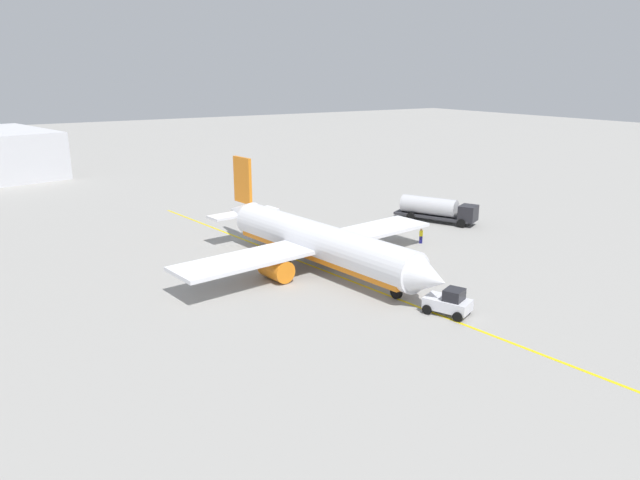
% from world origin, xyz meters
% --- Properties ---
extents(ground_plane, '(400.00, 400.00, 0.00)m').
position_xyz_m(ground_plane, '(0.00, 0.00, 0.00)').
color(ground_plane, '#9E9B96').
extents(airplane, '(32.25, 30.03, 9.65)m').
position_xyz_m(airplane, '(-0.49, -0.07, 2.65)').
color(airplane, white).
rests_on(airplane, ground).
extents(fuel_tanker, '(10.75, 6.85, 3.15)m').
position_xyz_m(fuel_tanker, '(-8.21, 23.07, 1.73)').
color(fuel_tanker, '#2D2D33').
rests_on(fuel_tanker, ground).
extents(pushback_tug, '(4.10, 3.45, 2.20)m').
position_xyz_m(pushback_tug, '(15.03, 2.77, 1.01)').
color(pushback_tug, silver).
rests_on(pushback_tug, ground).
extents(refueling_worker, '(0.61, 0.63, 1.71)m').
position_xyz_m(refueling_worker, '(-1.66, 14.67, 0.82)').
color(refueling_worker, navy).
rests_on(refueling_worker, ground).
extents(safety_cone_nose, '(0.53, 0.53, 0.59)m').
position_xyz_m(safety_cone_nose, '(14.56, 4.00, 0.29)').
color(safety_cone_nose, '#F2590F').
rests_on(safety_cone_nose, ground).
extents(taxi_line_marking, '(66.51, 9.27, 0.01)m').
position_xyz_m(taxi_line_marking, '(0.00, 0.00, 0.01)').
color(taxi_line_marking, yellow).
rests_on(taxi_line_marking, ground).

